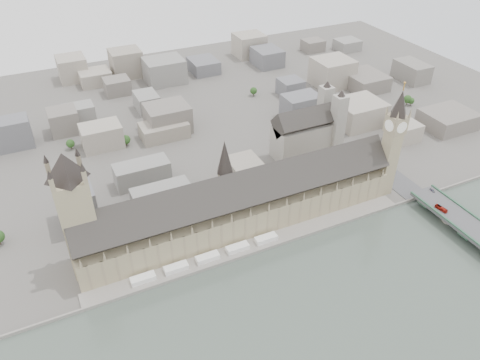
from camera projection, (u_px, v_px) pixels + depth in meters
name	position (u px, v px, depth m)	size (l,w,h in m)	color
ground	(251.00, 240.00, 374.84)	(900.00, 900.00, 0.00)	#595651
embankment_wall	(259.00, 251.00, 362.87)	(600.00, 1.50, 3.00)	gray
river_terrace	(255.00, 245.00, 368.71)	(270.00, 15.00, 2.00)	gray
terrace_tents	(208.00, 258.00, 353.37)	(118.00, 7.00, 4.00)	white
palace_of_westminster	(240.00, 204.00, 376.39)	(265.00, 40.73, 55.44)	#998868
elizabeth_tower	(393.00, 136.00, 395.66)	(17.00, 17.00, 107.50)	#998868
victoria_tower	(75.00, 209.00, 319.73)	(30.00, 30.00, 100.00)	#998868
central_tower	(225.00, 167.00, 357.33)	(13.00, 13.00, 48.00)	#82775A
westminster_abbey	(308.00, 132.00, 469.55)	(68.00, 36.00, 64.00)	#9F9C8F
city_skyline_inland	(158.00, 99.00, 545.30)	(720.00, 360.00, 38.00)	gray
park_trees	(210.00, 196.00, 411.45)	(110.00, 30.00, 15.00)	#204318
red_bus_north	(441.00, 208.00, 389.61)	(2.64, 11.29, 3.14)	#AB1E13
car_approach	(432.00, 190.00, 411.95)	(2.13, 5.24, 1.52)	gray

